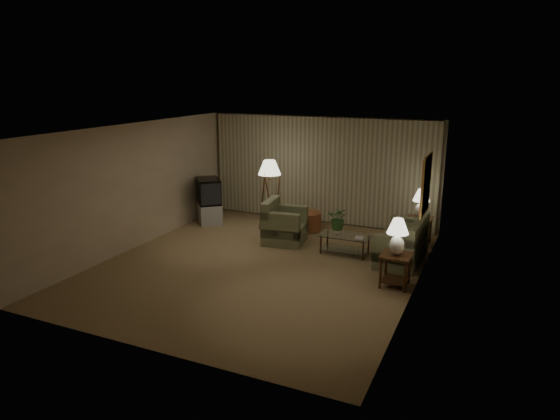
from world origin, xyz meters
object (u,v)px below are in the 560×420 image
at_px(side_table_near, 396,265).
at_px(side_table_far, 419,226).
at_px(floor_lamp, 270,193).
at_px(armchair, 285,226).
at_px(tv_cabinet, 209,213).
at_px(vase, 338,231).
at_px(crt_tv, 209,191).
at_px(ottoman, 308,221).
at_px(coffee_table, 345,241).
at_px(table_lamp_near, 398,233).
at_px(sofa, 402,244).
at_px(table_lamp_far, 421,201).

distance_m(side_table_near, side_table_far, 2.60).
relative_size(side_table_near, floor_lamp, 0.35).
distance_m(armchair, tv_cabinet, 2.51).
relative_size(floor_lamp, vase, 10.26).
relative_size(side_table_far, tv_cabinet, 0.60).
height_order(side_table_far, crt_tv, crt_tv).
bearing_deg(ottoman, coffee_table, -43.85).
xyz_separation_m(table_lamp_near, coffee_table, (-1.32, 1.25, -0.72)).
relative_size(side_table_far, table_lamp_near, 0.91).
bearing_deg(tv_cabinet, side_table_near, 27.36).
relative_size(armchair, ottoman, 1.72).
bearing_deg(ottoman, side_table_far, 1.43).
distance_m(armchair, side_table_far, 3.01).
bearing_deg(vase, tv_cabinet, 166.95).
height_order(sofa, tv_cabinet, sofa).
height_order(table_lamp_far, crt_tv, table_lamp_far).
distance_m(table_lamp_far, vase, 2.05).
relative_size(side_table_near, coffee_table, 0.57).
height_order(crt_tv, ottoman, crt_tv).
distance_m(sofa, coffee_table, 1.17).
height_order(side_table_far, floor_lamp, floor_lamp).
relative_size(side_table_near, tv_cabinet, 0.60).
bearing_deg(crt_tv, ottoman, 58.83).
distance_m(side_table_near, table_lamp_near, 0.58).
relative_size(table_lamp_near, coffee_table, 0.63).
xyz_separation_m(tv_cabinet, ottoman, (2.55, 0.42, -0.03)).
relative_size(side_table_far, floor_lamp, 0.35).
bearing_deg(coffee_table, crt_tv, 167.43).
distance_m(sofa, floor_lamp, 3.55).
height_order(side_table_near, ottoman, side_table_near).
distance_m(tv_cabinet, ottoman, 2.58).
relative_size(side_table_near, ottoman, 0.90).
height_order(side_table_near, side_table_far, same).
bearing_deg(side_table_near, vase, 139.57).
relative_size(armchair, vase, 6.88).
bearing_deg(tv_cabinet, armchair, 33.93).
relative_size(sofa, armchair, 1.44).
bearing_deg(sofa, crt_tv, -96.73).
bearing_deg(coffee_table, table_lamp_far, 45.71).
height_order(side_table_near, floor_lamp, floor_lamp).
relative_size(table_lamp_near, table_lamp_far, 1.02).
relative_size(armchair, table_lamp_far, 1.77).
height_order(tv_cabinet, crt_tv, crt_tv).
xyz_separation_m(sofa, side_table_far, (0.15, 1.25, 0.05)).
distance_m(crt_tv, ottoman, 2.65).
xyz_separation_m(sofa, floor_lamp, (-3.39, 0.89, 0.54)).
xyz_separation_m(sofa, side_table_near, (0.15, -1.35, 0.06)).
height_order(table_lamp_far, vase, table_lamp_far).
xyz_separation_m(armchair, vase, (1.32, -0.19, 0.11)).
height_order(table_lamp_far, coffee_table, table_lamp_far).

